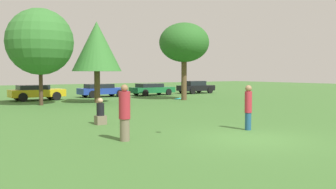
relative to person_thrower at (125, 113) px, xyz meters
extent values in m
plane|color=#3D6B2D|center=(3.74, -2.14, -0.94)|extent=(120.00, 120.00, 0.00)
cylinder|color=#726651|center=(0.00, 0.00, -0.57)|extent=(0.32, 0.32, 0.73)
cylinder|color=#A52633|center=(0.00, 0.00, 0.25)|extent=(0.38, 0.38, 0.90)
sphere|color=#8C6647|center=(0.00, 0.00, 0.81)|extent=(0.24, 0.24, 0.24)
cylinder|color=navy|center=(5.07, -0.71, -0.59)|extent=(0.24, 0.24, 0.68)
cylinder|color=#A52633|center=(5.07, -0.71, 0.17)|extent=(0.28, 0.28, 0.84)
sphere|color=#8C6647|center=(5.07, -0.71, 0.70)|extent=(0.26, 0.26, 0.26)
cylinder|color=#19B2D8|center=(2.01, -0.21, 0.39)|extent=(0.23, 0.23, 0.06)
cube|color=#726651|center=(0.96, 4.00, -0.74)|extent=(0.44, 0.37, 0.39)
cylinder|color=black|center=(0.96, 4.00, -0.27)|extent=(0.33, 0.33, 0.54)
sphere|color=tan|center=(0.96, 4.00, 0.10)|extent=(0.23, 0.23, 0.23)
cylinder|color=#473323|center=(1.54, 14.95, 0.61)|extent=(0.26, 0.26, 3.10)
sphere|color=#33702D|center=(1.54, 14.95, 3.40)|extent=(4.52, 4.52, 4.52)
cylinder|color=brown|center=(5.59, 14.74, 0.24)|extent=(0.43, 0.43, 2.34)
cone|color=#33702D|center=(5.59, 14.74, 3.23)|extent=(3.65, 3.65, 3.65)
cylinder|color=brown|center=(12.57, 13.26, 0.85)|extent=(0.44, 0.44, 3.57)
ellipsoid|color=#286023|center=(12.57, 13.26, 3.75)|extent=(4.06, 4.06, 3.19)
cube|color=gold|center=(2.56, 19.69, -0.35)|extent=(4.20, 1.76, 0.59)
cube|color=black|center=(2.25, 19.69, 0.13)|extent=(2.31, 1.55, 0.36)
cylinder|color=black|center=(3.87, 20.56, -0.59)|extent=(0.69, 0.20, 0.69)
cylinder|color=black|center=(3.86, 18.81, -0.59)|extent=(0.69, 0.20, 0.69)
cylinder|color=black|center=(1.26, 20.57, -0.59)|extent=(0.69, 0.20, 0.69)
cylinder|color=black|center=(1.26, 18.81, -0.59)|extent=(0.69, 0.20, 0.69)
cube|color=#1E389E|center=(8.68, 20.54, -0.39)|extent=(4.34, 1.72, 0.54)
cube|color=black|center=(8.35, 20.54, 0.07)|extent=(2.39, 1.51, 0.38)
cylinder|color=black|center=(10.02, 21.40, -0.61)|extent=(0.66, 0.22, 0.66)
cylinder|color=black|center=(10.02, 19.68, -0.61)|extent=(0.66, 0.22, 0.66)
cylinder|color=black|center=(7.34, 21.40, -0.61)|extent=(0.66, 0.22, 0.66)
cylinder|color=black|center=(7.33, 19.69, -0.61)|extent=(0.66, 0.22, 0.66)
cube|color=#196633|center=(13.80, 20.02, -0.40)|extent=(4.34, 1.77, 0.53)
cube|color=black|center=(13.47, 20.02, 0.04)|extent=(2.39, 1.55, 0.36)
cylinder|color=black|center=(15.14, 20.90, -0.62)|extent=(0.64, 0.17, 0.64)
cylinder|color=black|center=(15.14, 19.14, -0.62)|extent=(0.64, 0.17, 0.64)
cylinder|color=black|center=(12.45, 20.90, -0.62)|extent=(0.64, 0.17, 0.64)
cylinder|color=black|center=(12.45, 19.14, -0.62)|extent=(0.64, 0.17, 0.64)
cube|color=black|center=(19.47, 20.19, -0.36)|extent=(3.89, 1.89, 0.57)
cube|color=black|center=(19.18, 20.19, 0.16)|extent=(2.14, 1.66, 0.48)
cylinder|color=black|center=(20.68, 21.13, -0.59)|extent=(0.68, 0.20, 0.68)
cylinder|color=black|center=(20.67, 19.25, -0.59)|extent=(0.68, 0.20, 0.68)
cylinder|color=black|center=(18.27, 21.13, -0.59)|extent=(0.68, 0.20, 0.68)
cylinder|color=black|center=(18.26, 19.25, -0.59)|extent=(0.68, 0.20, 0.68)
camera|label=1|loc=(-5.68, -10.65, 1.32)|focal=39.34mm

